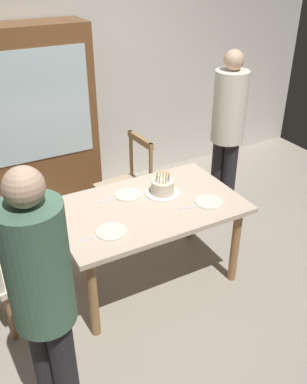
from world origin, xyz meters
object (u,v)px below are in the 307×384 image
dining_table (148,215)px  birthday_cake (163,188)px  person_guest (228,126)px  plate_far_side (128,195)px  chair_upholstered (5,265)px  plate_near_celebrant (111,232)px  plate_near_guest (209,202)px  china_cabinet (38,124)px  person_celebrant (43,297)px  chair_spindle_back (126,188)px

dining_table → birthday_cake: 0.26m
dining_table → person_guest: 1.36m
plate_far_side → chair_upholstered: bearing=-172.4°
plate_far_side → plate_near_celebrant: bearing=-128.7°
plate_near_celebrant → plate_near_guest: same height
plate_near_guest → plate_far_side: bearing=141.3°
person_guest → dining_table: bearing=-154.0°
person_guest → china_cabinet: bearing=148.4°
person_celebrant → person_guest: (2.22, 1.42, 0.01)m
dining_table → plate_near_guest: 0.49m
plate_near_guest → china_cabinet: size_ratio=0.12×
dining_table → person_celebrant: bearing=-141.0°
plate_far_side → china_cabinet: (-0.34, 1.35, 0.21)m
chair_spindle_back → chair_upholstered: same height
person_guest → chair_upholstered: bearing=-167.4°
plate_near_celebrant → plate_far_side: bearing=51.3°
birthday_cake → chair_upholstered: chair_upholstered is taller
chair_spindle_back → chair_upholstered: 1.47m
chair_upholstered → china_cabinet: (0.70, 1.49, 0.42)m
chair_upholstered → person_celebrant: bearing=-85.3°
birthday_cake → person_celebrant: (-1.22, -0.93, 0.17)m
plate_near_celebrant → chair_spindle_back: 1.17m
plate_near_celebrant → person_celebrant: person_celebrant is taller
china_cabinet → birthday_cake: bearing=-68.0°
plate_near_guest → chair_upholstered: bearing=170.2°
person_celebrant → person_guest: 2.64m
birthday_cake → chair_spindle_back: chair_spindle_back is taller
dining_table → plate_far_side: size_ratio=6.58×
dining_table → china_cabinet: china_cabinet is taller
person_celebrant → chair_spindle_back: bearing=53.2°
chair_upholstered → person_guest: bearing=12.6°
chair_spindle_back → person_celebrant: (-1.21, -1.61, 0.50)m
plate_far_side → person_celebrant: (-0.96, -1.04, 0.22)m
birthday_cake → person_guest: size_ratio=0.17×
plate_near_guest → person_guest: person_guest is taller
plate_near_guest → china_cabinet: 1.96m
chair_upholstered → china_cabinet: 1.70m
plate_far_side → chair_upholstered: size_ratio=0.23×
china_cabinet → dining_table: bearing=-75.3°
chair_spindle_back → dining_table: bearing=-102.3°
plate_near_celebrant → person_guest: size_ratio=0.13×
birthday_cake → plate_near_guest: (0.25, -0.30, -0.05)m
plate_near_guest → person_guest: bearing=46.1°
dining_table → person_celebrant: 1.37m
plate_near_guest → chair_upholstered: size_ratio=0.23×
birthday_cake → plate_near_celebrant: bearing=-153.1°
birthday_cake → dining_table: bearing=-153.4°
chair_spindle_back → plate_near_celebrant: bearing=-120.1°
person_celebrant → chair_upholstered: bearing=94.7°
dining_table → chair_upholstered: 1.12m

